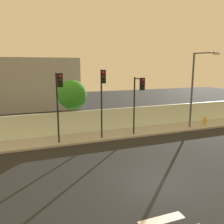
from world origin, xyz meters
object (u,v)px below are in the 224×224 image
Objects in this scene: traffic_light_right at (138,94)px; fire_hydrant at (205,121)px; roadside_tree_midleft at (72,95)px; street_lamp_curbside at (196,84)px; traffic_light_center at (102,90)px; traffic_light_left at (59,93)px.

traffic_light_right reaches higher than fire_hydrant.
roadside_tree_midleft is (-4.27, 3.66, -0.33)m from traffic_light_right.
traffic_light_right is 0.70× the size of street_lamp_curbside.
street_lamp_curbside is at bearing 3.77° from traffic_light_center.
traffic_light_left is 13.60m from fire_hydrant.
roadside_tree_midleft is (1.62, 3.49, -0.58)m from traffic_light_left.
traffic_light_right is at bearing -40.57° from roadside_tree_midleft.
traffic_light_right is (5.90, -0.17, -0.25)m from traffic_light_left.
roadside_tree_midleft is (-1.40, 3.69, -0.73)m from traffic_light_center.
traffic_light_center is 4.01m from roadside_tree_midleft.
street_lamp_curbside is 1.47× the size of roadside_tree_midleft.
roadside_tree_midleft is at bearing 166.39° from fire_hydrant.
street_lamp_curbside is 7.92× the size of fire_hydrant.
traffic_light_right is at bearing -173.34° from fire_hydrant.
fire_hydrant is (1.60, 0.32, -3.44)m from street_lamp_curbside.
traffic_light_left is at bearing 178.37° from traffic_light_right.
street_lamp_curbside reaches higher than traffic_light_left.
fire_hydrant is (7.32, 0.85, -2.88)m from traffic_light_right.
fire_hydrant is at bearing -13.61° from roadside_tree_midleft.
traffic_light_left is 5.90m from traffic_light_right.
roadside_tree_midleft is (-9.99, 3.12, -0.89)m from street_lamp_curbside.
roadside_tree_midleft reaches higher than fire_hydrant.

